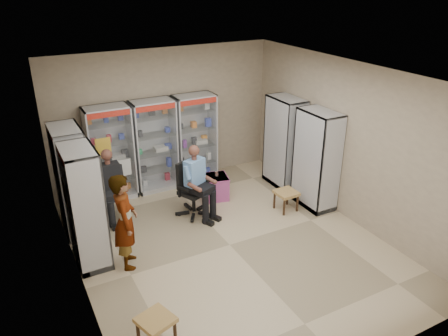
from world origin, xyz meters
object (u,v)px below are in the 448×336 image
cabinet_right_far (284,142)px  cabinet_left_near (85,207)px  cabinet_back_right (195,139)px  seated_shopkeeper (194,183)px  cabinet_back_left (111,154)px  cabinet_right_near (316,160)px  cabinet_left_far (72,181)px  wooden_chair (110,194)px  office_chair (193,189)px  pink_trunk (215,187)px  woven_stool_a (286,201)px  woven_stool_b (156,331)px  standing_man (125,221)px  cabinet_back_mid (155,146)px

cabinet_right_far → cabinet_left_near: (-4.46, -0.90, 0.00)m
cabinet_back_right → seated_shopkeeper: (-0.70, -1.48, -0.31)m
cabinet_back_left → cabinet_right_near: bearing=-32.3°
cabinet_right_far → cabinet_left_far: same height
wooden_chair → seated_shopkeeper: 1.65m
office_chair → seated_shopkeeper: seated_shopkeeper is taller
cabinet_right_near → cabinet_left_near: 4.46m
cabinet_left_near → pink_trunk: cabinet_left_near is taller
woven_stool_a → pink_trunk: bearing=132.5°
wooden_chair → woven_stool_a: wooden_chair is taller
cabinet_back_left → cabinet_left_far: same height
cabinet_back_left → office_chair: bearing=-50.0°
office_chair → woven_stool_a: bearing=-46.4°
cabinet_right_far → office_chair: cabinet_right_far is taller
woven_stool_b → cabinet_back_right: bearing=59.5°
standing_man → pink_trunk: bearing=-43.7°
cabinet_back_right → cabinet_back_left: bearing=180.0°
office_chair → seated_shopkeeper: size_ratio=0.79×
cabinet_back_mid → wooden_chair: size_ratio=2.13×
cabinet_left_near → wooden_chair: cabinet_left_near is taller
cabinet_back_right → pink_trunk: 1.27m
cabinet_back_left → cabinet_left_far: 1.32m
seated_shopkeeper → wooden_chair: bearing=129.1°
cabinet_back_right → cabinet_left_far: size_ratio=1.00×
cabinet_left_near → cabinet_right_near: bearing=87.4°
cabinet_back_right → wooden_chair: size_ratio=2.13×
pink_trunk → woven_stool_b: size_ratio=1.24×
seated_shopkeeper → cabinet_back_left: bearing=105.5°
office_chair → woven_stool_b: 3.36m
cabinet_back_left → standing_man: cabinet_back_left is taller
cabinet_right_far → woven_stool_b: (-4.13, -3.12, -0.79)m
cabinet_back_mid → standing_man: cabinet_back_mid is taller
pink_trunk → woven_stool_b: (-2.47, -3.23, -0.04)m
office_chair → woven_stool_a: 1.88m
cabinet_left_far → seated_shopkeeper: cabinet_left_far is taller
pink_trunk → woven_stool_a: bearing=-47.5°
cabinet_back_mid → cabinet_right_far: same height
cabinet_back_mid → cabinet_left_near: (-1.88, -2.03, 0.00)m
cabinet_back_right → cabinet_left_far: 2.98m
cabinet_left_near → woven_stool_b: 2.38m
pink_trunk → standing_man: (-2.29, -1.41, 0.56)m
seated_shopkeeper → pink_trunk: (0.67, 0.46, -0.44)m
cabinet_right_near → seated_shopkeeper: 2.47m
cabinet_back_right → cabinet_left_near: size_ratio=1.00×
cabinet_right_far → woven_stool_a: cabinet_right_far is taller
cabinet_right_far → cabinet_right_near: 1.10m
woven_stool_b → standing_man: (0.18, 1.82, 0.60)m
cabinet_right_near → office_chair: (-2.33, 0.80, -0.46)m
cabinet_left_near → office_chair: 2.26m
cabinet_back_mid → cabinet_back_left: bearing=180.0°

